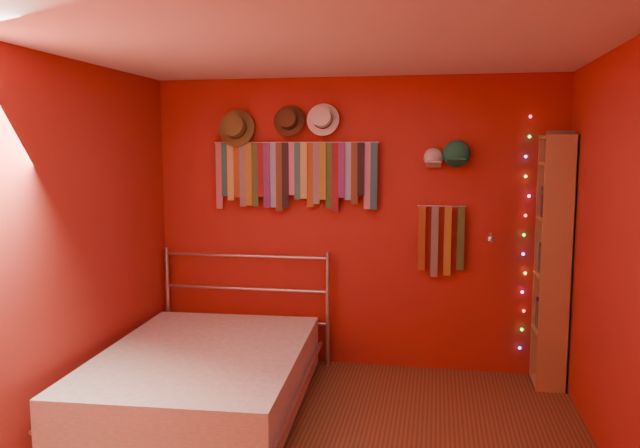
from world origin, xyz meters
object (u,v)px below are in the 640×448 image
Objects in this scene: reading_lamp at (490,239)px; bookshelf at (558,261)px; bed at (203,377)px; tie_rack at (294,172)px.

bookshelf is at bearing 0.65° from reading_lamp.
bed is (-2.08, -0.93, -0.95)m from reading_lamp.
reading_lamp reaches higher than bed.
tie_rack is at bearing 64.90° from bed.
bookshelf is (2.16, -0.15, -0.68)m from tie_rack.
reading_lamp is 0.15× the size of bookshelf.
reading_lamp is 0.55m from bookshelf.
bed is at bearing -156.03° from reading_lamp.
reading_lamp is at bearing -179.35° from bookshelf.
bookshelf is (0.52, 0.01, -0.16)m from reading_lamp.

